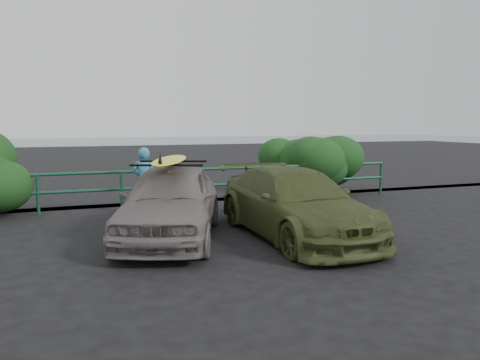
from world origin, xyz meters
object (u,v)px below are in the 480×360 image
object	(u,v)px
guardrail	(160,189)
olive_vehicle	(295,203)
man	(145,181)
surfboard	(170,160)
sedan	(171,202)

from	to	relation	value
guardrail	olive_vehicle	xyz separation A→B (m)	(1.97, -4.05, 0.15)
man	surfboard	bearing A→B (deg)	115.72
olive_vehicle	man	distance (m)	4.09
guardrail	man	distance (m)	1.02
man	olive_vehicle	bearing A→B (deg)	150.34
guardrail	olive_vehicle	world-z (taller)	olive_vehicle
olive_vehicle	sedan	bearing A→B (deg)	162.67
sedan	man	xyz separation A→B (m)	(-0.13, 2.55, 0.10)
olive_vehicle	guardrail	bearing A→B (deg)	114.80
olive_vehicle	surfboard	size ratio (longest dim) A/B	1.75
guardrail	man	xyz separation A→B (m)	(-0.52, -0.82, 0.31)
sedan	surfboard	bearing A→B (deg)	0.00
surfboard	man	bearing A→B (deg)	112.85
sedan	olive_vehicle	world-z (taller)	sedan
man	surfboard	size ratio (longest dim) A/B	0.63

